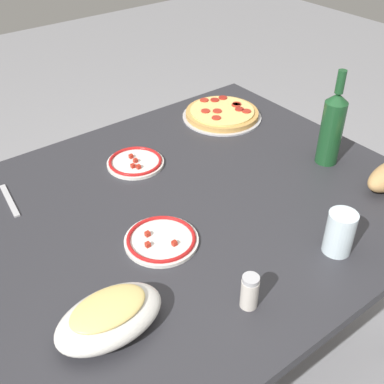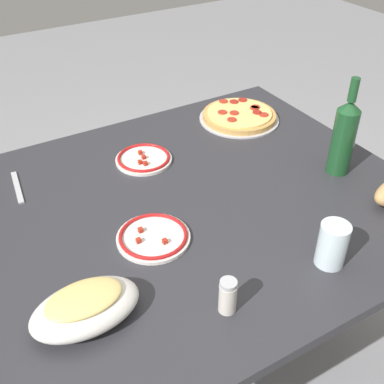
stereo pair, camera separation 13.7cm
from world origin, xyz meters
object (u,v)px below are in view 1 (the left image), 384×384
object	(u,v)px
baked_pasta_dish	(109,316)
side_plate_far	(135,162)
spice_shaker	(250,292)
pepperoni_pizza	(222,114)
wine_bottle	(332,127)
side_plate_near	(161,240)
dining_table	(192,227)
water_glass	(340,233)

from	to	relation	value
baked_pasta_dish	side_plate_far	xyz separation A→B (m)	(-0.38, -0.51, -0.03)
baked_pasta_dish	spice_shaker	world-z (taller)	spice_shaker
side_plate_far	pepperoni_pizza	bearing A→B (deg)	-169.73
wine_bottle	side_plate_far	world-z (taller)	wine_bottle
side_plate_near	wine_bottle	bearing A→B (deg)	179.58
wine_bottle	side_plate_near	size ratio (longest dim) A/B	1.60
side_plate_near	dining_table	bearing A→B (deg)	-151.58
side_plate_near	side_plate_far	xyz separation A→B (m)	(-0.14, -0.35, 0.00)
side_plate_near	side_plate_far	distance (m)	0.38
dining_table	side_plate_far	bearing A→B (deg)	-84.21
pepperoni_pizza	side_plate_far	xyz separation A→B (m)	(0.43, 0.08, -0.01)
wine_bottle	spice_shaker	world-z (taller)	wine_bottle
side_plate_near	side_plate_far	size ratio (longest dim) A/B	1.06
baked_pasta_dish	side_plate_near	size ratio (longest dim) A/B	1.25
water_glass	spice_shaker	bearing A→B (deg)	-0.94
water_glass	pepperoni_pizza	bearing A→B (deg)	-108.48
wine_bottle	spice_shaker	size ratio (longest dim) A/B	3.52
dining_table	water_glass	size ratio (longest dim) A/B	11.11
dining_table	pepperoni_pizza	distance (m)	0.54
side_plate_near	spice_shaker	xyz separation A→B (m)	(-0.04, 0.29, 0.03)
side_plate_far	spice_shaker	size ratio (longest dim) A/B	2.08
wine_bottle	side_plate_near	distance (m)	0.65
baked_pasta_dish	side_plate_far	bearing A→B (deg)	-126.95
baked_pasta_dish	pepperoni_pizza	bearing A→B (deg)	-144.11
dining_table	side_plate_far	xyz separation A→B (m)	(0.03, -0.26, 0.11)
pepperoni_pizza	water_glass	distance (m)	0.76
water_glass	spice_shaker	world-z (taller)	water_glass
side_plate_far	spice_shaker	bearing A→B (deg)	80.31
side_plate_far	wine_bottle	bearing A→B (deg)	144.16
water_glass	side_plate_near	distance (m)	0.45
dining_table	spice_shaker	size ratio (longest dim) A/B	14.82
dining_table	water_glass	distance (m)	0.45
side_plate_far	side_plate_near	bearing A→B (deg)	67.71
dining_table	baked_pasta_dish	size ratio (longest dim) A/B	5.37
side_plate_far	dining_table	bearing A→B (deg)	95.79
baked_pasta_dish	water_glass	bearing A→B (deg)	166.64
dining_table	pepperoni_pizza	xyz separation A→B (m)	(-0.40, -0.34, 0.11)
pepperoni_pizza	wine_bottle	size ratio (longest dim) A/B	0.96
dining_table	wine_bottle	bearing A→B (deg)	168.28
baked_pasta_dish	wine_bottle	size ratio (longest dim) A/B	0.78
pepperoni_pizza	baked_pasta_dish	size ratio (longest dim) A/B	1.22
side_plate_far	spice_shaker	distance (m)	0.65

